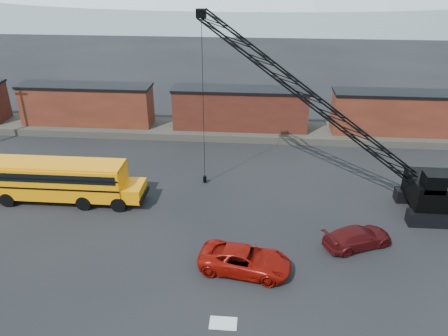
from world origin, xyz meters
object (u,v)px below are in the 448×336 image
object	(u,v)px
school_bus	(63,180)
maroon_suv	(358,237)
crawler_crane	(318,103)
red_pickup	(245,260)

from	to	relation	value
school_bus	maroon_suv	distance (m)	21.36
school_bus	maroon_suv	world-z (taller)	school_bus
maroon_suv	crawler_crane	size ratio (longest dim) A/B	0.22
maroon_suv	school_bus	bearing A→B (deg)	54.65
maroon_suv	crawler_crane	distance (m)	9.55
red_pickup	maroon_suv	world-z (taller)	red_pickup
school_bus	crawler_crane	size ratio (longest dim) A/B	0.56
red_pickup	maroon_suv	bearing A→B (deg)	-57.69
red_pickup	maroon_suv	distance (m)	7.69
maroon_suv	crawler_crane	bearing A→B (deg)	-2.32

